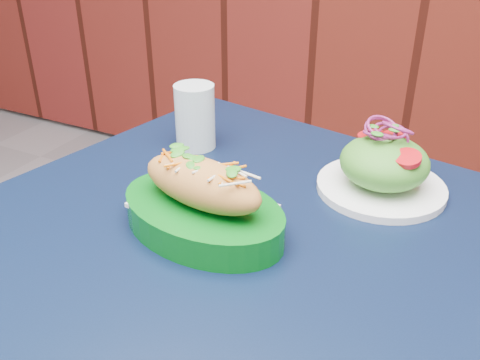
% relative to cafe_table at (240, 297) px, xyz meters
% --- Properties ---
extents(cafe_table, '(0.94, 0.94, 0.75)m').
position_rel_cafe_table_xyz_m(cafe_table, '(0.00, 0.00, 0.00)').
color(cafe_table, black).
rests_on(cafe_table, ground).
extents(banh_mi_basket, '(0.26, 0.19, 0.11)m').
position_rel_cafe_table_xyz_m(banh_mi_basket, '(-0.06, 0.01, 0.13)').
color(banh_mi_basket, '#045D14').
rests_on(banh_mi_basket, cafe_table).
extents(salad_plate, '(0.19, 0.19, 0.11)m').
position_rel_cafe_table_xyz_m(salad_plate, '(0.13, 0.22, 0.13)').
color(salad_plate, white).
rests_on(salad_plate, cafe_table).
extents(water_glass, '(0.07, 0.07, 0.11)m').
position_rel_cafe_table_xyz_m(water_glass, '(-0.21, 0.23, 0.14)').
color(water_glass, silver).
rests_on(water_glass, cafe_table).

